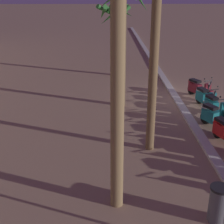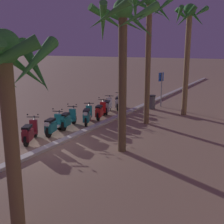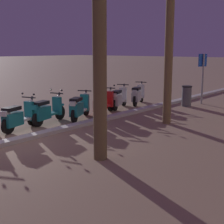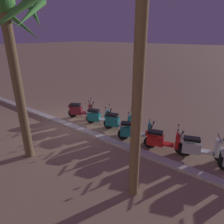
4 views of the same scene
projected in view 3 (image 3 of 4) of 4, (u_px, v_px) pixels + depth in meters
ground_plane at (6, 143)px, 9.15m from camera, size 200.00×200.00×0.00m
curb_strip at (9, 142)px, 9.03m from camera, size 60.00×0.36×0.12m
scooter_silver_gap_after_mid at (138, 95)px, 15.37m from camera, size 1.76×0.90×1.04m
scooter_silver_last_in_row at (119, 99)px, 14.27m from camera, size 1.74×0.87×1.04m
scooter_red_mid_front at (103, 103)px, 13.04m from camera, size 1.74×0.78×1.17m
scooter_teal_far_back at (79, 108)px, 12.05m from camera, size 1.71×0.97×1.04m
scooter_teal_tail_end at (47, 111)px, 11.40m from camera, size 1.80×0.75×1.17m
scooter_teal_lead_nearest at (18, 117)px, 10.44m from camera, size 1.70×0.72×1.17m
crossing_sign at (203, 73)px, 15.41m from camera, size 0.59×0.18×2.40m
litter_bin at (187, 96)px, 14.97m from camera, size 0.48×0.48×0.95m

